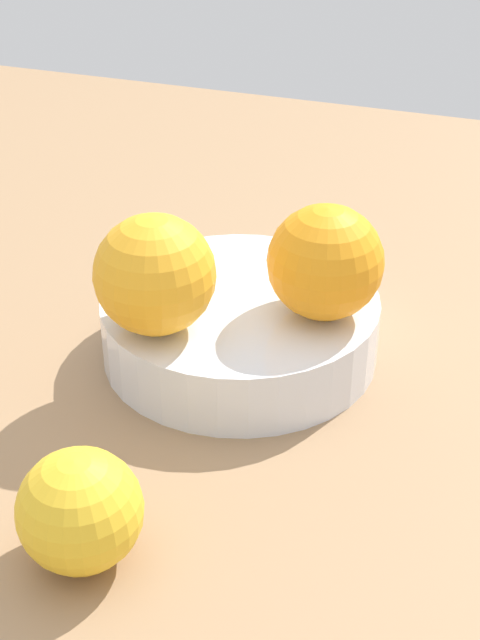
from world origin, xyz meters
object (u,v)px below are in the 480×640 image
Objects in this scene: orange_in_bowl_0 at (325,263)px; orange_loose_0 at (80,511)px; orange_in_bowl_1 at (155,275)px; fruit_bowl at (240,327)px.

orange_in_bowl_0 is 1.15× the size of orange_loose_0.
orange_in_bowl_1 is at bearing 118.22° from orange_in_bowl_0.
orange_loose_0 reaches higher than fruit_bowl.
orange_loose_0 is (-21.08, 7.18, -5.10)cm from orange_in_bowl_0.
fruit_bowl is 21.32cm from orange_loose_0.
orange_in_bowl_0 is 11.07cm from orange_in_bowl_1.
orange_loose_0 is (-15.85, -2.57, -5.19)cm from orange_in_bowl_1.
orange_in_bowl_0 is at bearing -91.65° from fruit_bowl.
fruit_bowl is at bearing -3.40° from orange_loose_0.
orange_in_bowl_0 reaches higher than fruit_bowl.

